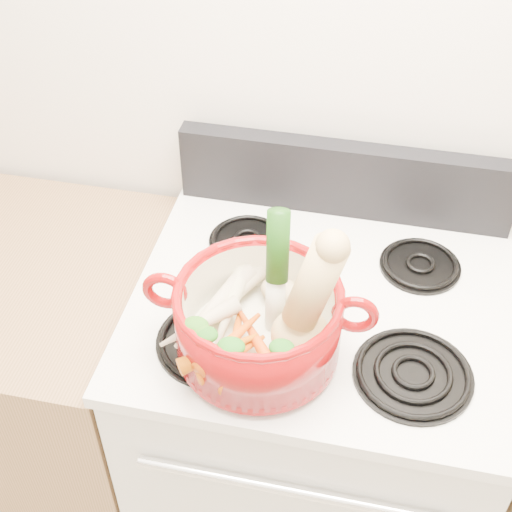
% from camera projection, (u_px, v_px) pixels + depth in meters
% --- Properties ---
extents(wall_back, '(3.50, 0.02, 2.60)m').
position_uv_depth(wall_back, '(358.00, 64.00, 1.48)').
color(wall_back, white).
rests_on(wall_back, floor).
extents(stove_body, '(0.76, 0.65, 0.92)m').
position_uv_depth(stove_body, '(311.00, 434.00, 1.80)').
color(stove_body, silver).
rests_on(stove_body, floor).
extents(cooktop, '(0.78, 0.67, 0.03)m').
position_uv_depth(cooktop, '(323.00, 305.00, 1.47)').
color(cooktop, white).
rests_on(cooktop, stove_body).
extents(control_backsplash, '(0.76, 0.05, 0.18)m').
position_uv_depth(control_backsplash, '(344.00, 179.00, 1.62)').
color(control_backsplash, black).
rests_on(control_backsplash, cooktop).
extents(oven_handle, '(0.60, 0.02, 0.02)m').
position_uv_depth(oven_handle, '(291.00, 491.00, 1.33)').
color(oven_handle, silver).
rests_on(oven_handle, stove_body).
extents(burner_front_left, '(0.22, 0.22, 0.02)m').
position_uv_depth(burner_front_left, '(214.00, 340.00, 1.37)').
color(burner_front_left, black).
rests_on(burner_front_left, cooktop).
extents(burner_front_right, '(0.22, 0.22, 0.02)m').
position_uv_depth(burner_front_right, '(413.00, 373.00, 1.31)').
color(burner_front_right, black).
rests_on(burner_front_right, cooktop).
extents(burner_back_left, '(0.17, 0.17, 0.02)m').
position_uv_depth(burner_back_left, '(248.00, 240.00, 1.59)').
color(burner_back_left, black).
rests_on(burner_back_left, cooktop).
extents(burner_back_right, '(0.17, 0.17, 0.02)m').
position_uv_depth(burner_back_right, '(420.00, 264.00, 1.53)').
color(burner_back_right, black).
rests_on(burner_back_right, cooktop).
extents(dutch_oven, '(0.32, 0.32, 0.15)m').
position_uv_depth(dutch_oven, '(258.00, 322.00, 1.29)').
color(dutch_oven, maroon).
rests_on(dutch_oven, burner_front_left).
extents(pot_handle_left, '(0.09, 0.02, 0.08)m').
position_uv_depth(pot_handle_left, '(165.00, 291.00, 1.28)').
color(pot_handle_left, maroon).
rests_on(pot_handle_left, dutch_oven).
extents(pot_handle_right, '(0.09, 0.02, 0.08)m').
position_uv_depth(pot_handle_right, '(355.00, 315.00, 1.24)').
color(pot_handle_right, maroon).
rests_on(pot_handle_right, dutch_oven).
extents(squash, '(0.20, 0.16, 0.29)m').
position_uv_depth(squash, '(302.00, 301.00, 1.21)').
color(squash, tan).
rests_on(squash, dutch_oven).
extents(leek, '(0.05, 0.09, 0.27)m').
position_uv_depth(leek, '(276.00, 272.00, 1.26)').
color(leek, silver).
rests_on(leek, dutch_oven).
extents(ginger, '(0.09, 0.08, 0.04)m').
position_uv_depth(ginger, '(281.00, 291.00, 1.38)').
color(ginger, tan).
rests_on(ginger, dutch_oven).
extents(parsnip_0, '(0.14, 0.21, 0.06)m').
position_uv_depth(parsnip_0, '(225.00, 302.00, 1.36)').
color(parsnip_0, beige).
rests_on(parsnip_0, dutch_oven).
extents(parsnip_1, '(0.14, 0.22, 0.06)m').
position_uv_depth(parsnip_1, '(214.00, 306.00, 1.34)').
color(parsnip_1, beige).
rests_on(parsnip_1, dutch_oven).
extents(parsnip_2, '(0.06, 0.22, 0.06)m').
position_uv_depth(parsnip_2, '(233.00, 297.00, 1.35)').
color(parsnip_2, beige).
rests_on(parsnip_2, dutch_oven).
extents(parsnip_3, '(0.15, 0.14, 0.05)m').
position_uv_depth(parsnip_3, '(199.00, 323.00, 1.30)').
color(parsnip_3, beige).
rests_on(parsnip_3, dutch_oven).
extents(carrot_0, '(0.06, 0.19, 0.05)m').
position_uv_depth(carrot_0, '(234.00, 351.00, 1.27)').
color(carrot_0, '#D74B0A').
rests_on(carrot_0, dutch_oven).
extents(carrot_1, '(0.12, 0.13, 0.04)m').
position_uv_depth(carrot_1, '(232.00, 358.00, 1.26)').
color(carrot_1, '#BA5509').
rests_on(carrot_1, dutch_oven).
extents(carrot_2, '(0.13, 0.16, 0.05)m').
position_uv_depth(carrot_2, '(260.00, 348.00, 1.26)').
color(carrot_2, '#CE4C0A').
rests_on(carrot_2, dutch_oven).
extents(carrot_3, '(0.14, 0.12, 0.05)m').
position_uv_depth(carrot_3, '(219.00, 352.00, 1.25)').
color(carrot_3, '#BC5B09').
rests_on(carrot_3, dutch_oven).
extents(carrot_4, '(0.11, 0.16, 0.05)m').
position_uv_depth(carrot_4, '(230.00, 343.00, 1.26)').
color(carrot_4, '#D24C0A').
rests_on(carrot_4, dutch_oven).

